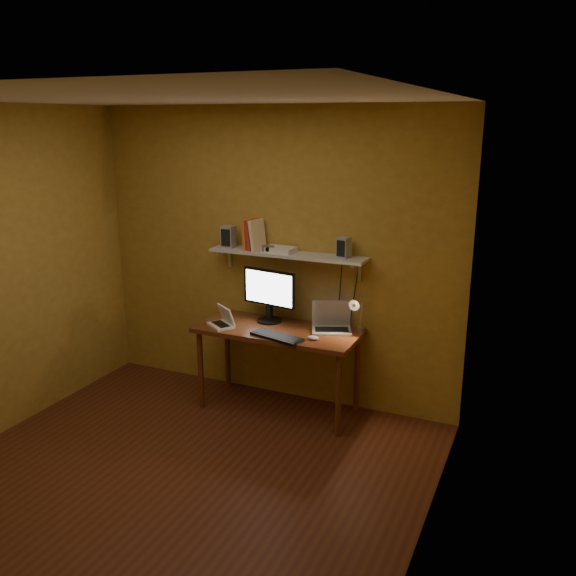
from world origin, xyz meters
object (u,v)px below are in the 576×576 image
at_px(laptop, 332,323).
at_px(speaker_right, 344,247).
at_px(desk, 278,338).
at_px(desk_lamp, 357,311).
at_px(netbook, 223,320).
at_px(keyboard, 277,337).
at_px(shelf_camera, 268,249).
at_px(speaker_left, 229,237).
at_px(monitor, 269,293).
at_px(router, 280,249).
at_px(wall_shelf, 287,254).
at_px(mouse, 313,338).

xyz_separation_m(laptop, speaker_right, (0.08, 0.05, 0.64)).
relative_size(desk, desk_lamp, 3.73).
relative_size(laptop, desk_lamp, 1.05).
xyz_separation_m(desk, netbook, (-0.46, -0.13, 0.14)).
height_order(laptop, keyboard, laptop).
bearing_deg(netbook, shelf_camera, 73.63).
height_order(keyboard, desk_lamp, desk_lamp).
xyz_separation_m(desk, speaker_right, (0.50, 0.20, 0.80)).
height_order(speaker_left, speaker_right, speaker_left).
distance_m(netbook, shelf_camera, 0.73).
xyz_separation_m(monitor, router, (0.08, 0.05, 0.38)).
distance_m(desk, laptop, 0.48).
xyz_separation_m(wall_shelf, speaker_left, (-0.56, -0.01, 0.11)).
bearing_deg(speaker_left, router, -1.19).
xyz_separation_m(monitor, desk_lamp, (0.81, -0.02, -0.05)).
relative_size(netbook, speaker_left, 1.49).
bearing_deg(keyboard, router, 126.17).
bearing_deg(desk_lamp, netbook, -167.36).
bearing_deg(desk, wall_shelf, 90.00).
distance_m(netbook, desk_lamp, 1.16).
relative_size(shelf_camera, router, 0.41).
bearing_deg(desk_lamp, desk, -169.19).
height_order(wall_shelf, keyboard, wall_shelf).
relative_size(laptop, shelf_camera, 3.58).
distance_m(keyboard, desk_lamp, 0.69).
xyz_separation_m(mouse, speaker_right, (0.13, 0.34, 0.69)).
relative_size(mouse, speaker_right, 0.56).
bearing_deg(monitor, speaker_left, -176.54).
relative_size(monitor, shelf_camera, 4.71).
bearing_deg(shelf_camera, keyboard, -55.33).
distance_m(laptop, router, 0.77).
bearing_deg(shelf_camera, laptop, 2.18).
xyz_separation_m(laptop, mouse, (-0.05, -0.28, -0.05)).
bearing_deg(speaker_right, monitor, -161.89).
distance_m(monitor, shelf_camera, 0.39).
height_order(desk, speaker_left, speaker_left).
height_order(wall_shelf, speaker_right, speaker_right).
bearing_deg(speaker_left, shelf_camera, -9.35).
relative_size(wall_shelf, speaker_right, 8.23).
height_order(mouse, speaker_left, speaker_left).
bearing_deg(speaker_right, desk, -145.20).
relative_size(wall_shelf, desk_lamp, 3.73).
bearing_deg(speaker_left, monitor, -7.72).
bearing_deg(netbook, speaker_left, 142.39).
relative_size(keyboard, shelf_camera, 4.16).
bearing_deg(monitor, laptop, 10.05).
bearing_deg(router, speaker_left, -179.07).
bearing_deg(router, mouse, -35.89).
distance_m(speaker_left, shelf_camera, 0.42).
distance_m(wall_shelf, mouse, 0.77).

